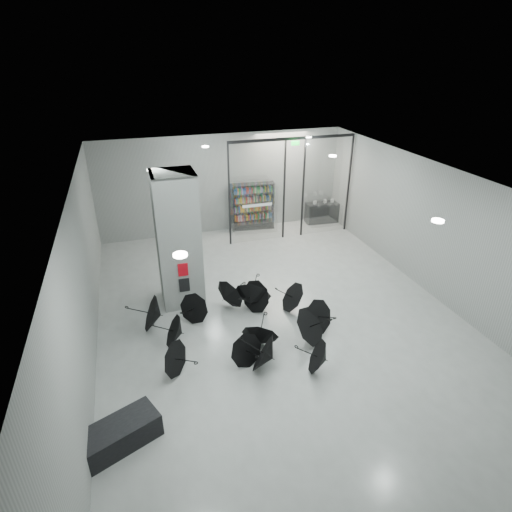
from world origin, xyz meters
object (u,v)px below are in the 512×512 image
object	(u,v)px
column	(178,240)
shop_counter	(322,213)
bookshelf	(253,206)
bench	(118,435)
umbrella_cluster	(248,325)

from	to	relation	value
column	shop_counter	world-z (taller)	column
bookshelf	shop_counter	bearing A→B (deg)	3.21
bench	shop_counter	world-z (taller)	shop_counter
bookshelf	shop_counter	world-z (taller)	bookshelf
column	shop_counter	distance (m)	8.37
bench	umbrella_cluster	xyz separation A→B (m)	(3.40, 2.65, 0.05)
column	umbrella_cluster	xyz separation A→B (m)	(1.40, -2.30, -1.70)
bench	bookshelf	distance (m)	11.27
umbrella_cluster	bench	bearing A→B (deg)	-142.12
bench	bookshelf	size ratio (longest dim) A/B	0.81
bookshelf	bench	bearing A→B (deg)	-113.78
bookshelf	shop_counter	size ratio (longest dim) A/B	1.36
bench	bookshelf	world-z (taller)	bookshelf
column	bookshelf	xyz separation A→B (m)	(3.71, 4.75, -1.01)
bookshelf	shop_counter	xyz separation A→B (m)	(3.14, -0.19, -0.56)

